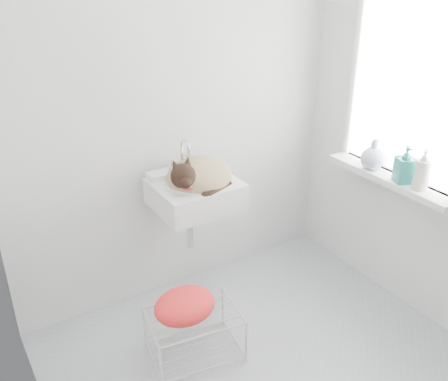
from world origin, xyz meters
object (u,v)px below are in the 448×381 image
sink (195,182)px  bottle_a (419,189)px  cat (198,176)px  bottle_b (402,182)px  bottle_c (371,168)px  wire_rack (194,334)px

sink → bottle_a: (1.03, -0.76, 0.00)m
cat → bottle_b: cat is taller
bottle_b → bottle_c: bearing=90.0°
bottle_a → bottle_b: bearing=90.0°
bottle_b → cat: bearing=148.5°
bottle_a → bottle_b: (0.00, 0.12, 0.00)m
bottle_a → bottle_c: size_ratio=1.06×
bottle_a → bottle_c: (0.00, 0.36, 0.00)m
bottle_a → bottle_b: size_ratio=0.92×
cat → bottle_b: size_ratio=1.99×
sink → wire_rack: bearing=-121.5°
cat → bottle_c: 1.09m
wire_rack → bottle_b: (1.29, -0.22, 0.70)m
sink → wire_rack: (-0.26, -0.42, -0.70)m
sink → bottle_a: bottle_a is taller
sink → bottle_c: sink is taller
bottle_b → bottle_c: (0.00, 0.24, 0.00)m
bottle_a → bottle_c: bearing=90.0°
sink → bottle_c: 1.11m
bottle_c → bottle_a: bearing=-90.0°
bottle_a → bottle_c: bottle_a is taller
cat → wire_rack: cat is taller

